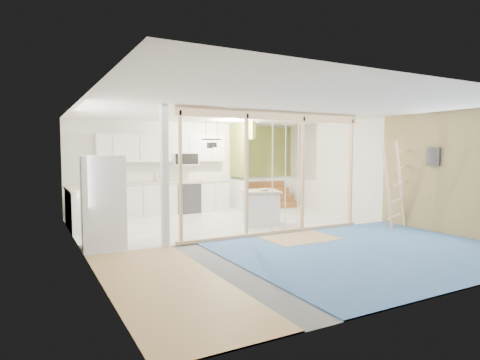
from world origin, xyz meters
TOP-DOWN VIEW (x-y plane):
  - room at (0.00, 0.00)m, footprint 7.01×8.01m
  - floor_overlays at (0.07, 0.06)m, footprint 7.00×8.00m
  - stud_frame at (-0.27, -0.00)m, footprint 4.66×0.14m
  - base_cabinets at (-1.61, 3.36)m, footprint 4.45×2.24m
  - upper_cabinets at (-0.84, 3.82)m, footprint 3.60×0.41m
  - green_partition at (2.04, 3.66)m, footprint 2.25×1.51m
  - pot_rack at (-0.31, 1.89)m, footprint 0.52×0.52m
  - sheathing_panel at (3.48, -2.00)m, footprint 0.02×4.00m
  - electrical_panel at (3.43, -1.40)m, footprint 0.04×0.30m
  - ceiling_light at (1.40, 3.00)m, footprint 0.32×0.32m
  - fridge at (-3.10, 0.45)m, footprint 0.78×0.75m
  - island at (0.60, 1.10)m, footprint 1.08×1.08m
  - bowl at (0.62, 0.97)m, footprint 0.24×0.24m
  - soap_bottle_a at (-1.13, 3.75)m, footprint 0.16×0.16m
  - soap_bottle_b at (0.70, 3.77)m, footprint 0.12×0.12m
  - ladder at (3.11, -0.70)m, footprint 1.06×0.08m

SIDE VIEW (x-z plane):
  - floor_overlays at x=0.07m, z-range 0.00..0.02m
  - island at x=0.60m, z-range 0.00..0.83m
  - base_cabinets at x=-1.61m, z-range 0.00..0.93m
  - fridge at x=-3.10m, z-range 0.00..1.69m
  - bowl at x=0.62m, z-range 0.83..0.89m
  - green_partition at x=2.04m, z-range -0.36..2.24m
  - ladder at x=3.11m, z-range 0.02..2.00m
  - soap_bottle_b at x=0.70m, z-range 0.93..1.14m
  - soap_bottle_a at x=-1.13m, z-range 0.93..1.25m
  - sheathing_panel at x=3.48m, z-range 0.00..2.60m
  - room at x=0.00m, z-range 0.00..2.61m
  - stud_frame at x=-0.27m, z-range 0.31..2.91m
  - electrical_panel at x=3.43m, z-range 1.45..1.85m
  - upper_cabinets at x=-0.84m, z-range 1.39..2.25m
  - pot_rack at x=-0.31m, z-range 1.64..2.36m
  - ceiling_light at x=1.40m, z-range 2.50..2.58m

